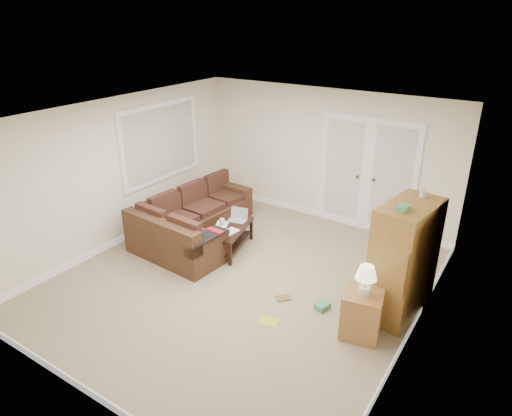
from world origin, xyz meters
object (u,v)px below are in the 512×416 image
Objects in this scene: coffee_table at (229,237)px; side_cabinet at (362,311)px; sectional_sofa at (190,224)px; tv_armoire at (403,260)px.

coffee_table is 2.84m from side_cabinet.
sectional_sofa is 1.52× the size of tv_armoire.
tv_armoire reaches higher than side_cabinet.
sectional_sofa is 3.75m from tv_armoire.
sectional_sofa is 2.61× the size of side_cabinet.
coffee_table is at bearing 150.19° from side_cabinet.
tv_armoire is at bearing 2.73° from sectional_sofa.
side_cabinet is at bearing -31.78° from coffee_table.
sectional_sofa is 3.57m from side_cabinet.
tv_armoire is at bearing 60.51° from side_cabinet.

